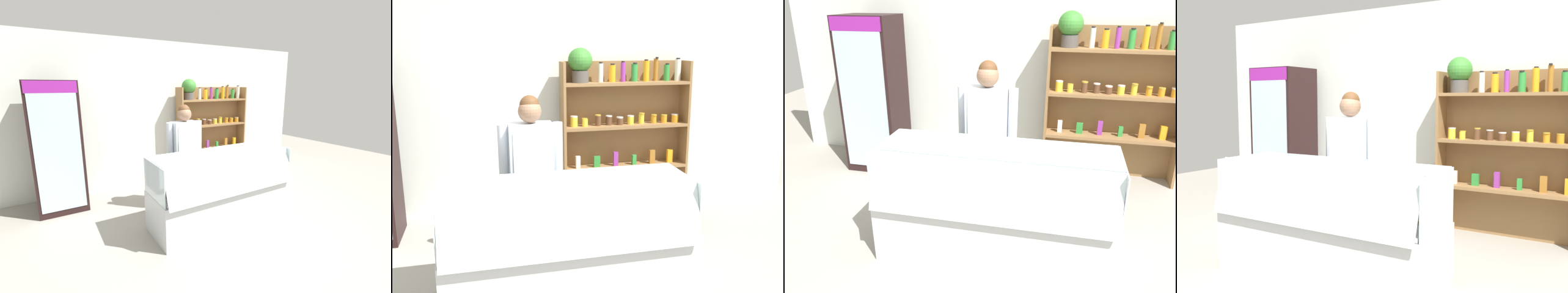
# 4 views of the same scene
# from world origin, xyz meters

# --- Properties ---
(ground_plane) EXTENTS (12.00, 12.00, 0.00)m
(ground_plane) POSITION_xyz_m (0.00, 0.00, 0.00)
(ground_plane) COLOR gray
(back_wall) EXTENTS (6.80, 0.10, 2.70)m
(back_wall) POSITION_xyz_m (0.00, 2.10, 1.35)
(back_wall) COLOR silver
(back_wall) RESTS_ON ground
(drinks_fridge) EXTENTS (0.67, 0.60, 1.95)m
(drinks_fridge) POSITION_xyz_m (-2.00, 1.56, 0.97)
(drinks_fridge) COLOR black
(drinks_fridge) RESTS_ON ground
(shelving_unit) EXTENTS (1.58, 0.29, 2.00)m
(shelving_unit) POSITION_xyz_m (0.87, 1.84, 1.14)
(shelving_unit) COLOR olive
(shelving_unit) RESTS_ON ground
(deli_display_case) EXTENTS (1.98, 0.73, 1.01)m
(deli_display_case) POSITION_xyz_m (-0.12, 0.00, 0.31)
(deli_display_case) COLOR silver
(deli_display_case) RESTS_ON ground
(shop_clerk) EXTENTS (0.58, 0.25, 1.61)m
(shop_clerk) POSITION_xyz_m (-0.33, 0.66, 0.94)
(shop_clerk) COLOR #383D51
(shop_clerk) RESTS_ON ground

